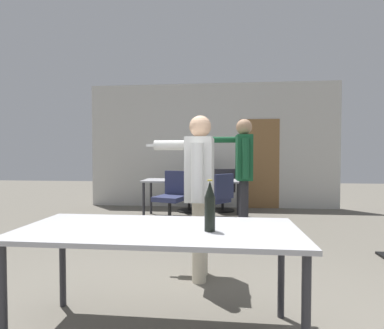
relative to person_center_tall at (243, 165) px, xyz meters
The scene contains 10 objects.
back_wall 2.64m from the person_center_tall, 101.52° to the left, with size 5.80×0.12×2.89m.
conference_table_near 2.69m from the person_center_tall, 105.95° to the right, with size 1.85×0.79×0.74m.
conference_table_far 1.62m from the person_center_tall, 124.15° to the left, with size 1.92×0.71×0.74m.
person_center_tall is the anchor object (origin of this frame).
person_far_watching 1.65m from the person_center_tall, 109.09° to the right, with size 0.75×0.68×1.61m.
office_chair_side_rolled 2.10m from the person_center_tall, 97.98° to the left, with size 0.54×0.59×0.93m.
office_chair_far_right 2.28m from the person_center_tall, 115.73° to the left, with size 0.68×0.65×0.92m.
office_chair_mid_tucked 1.46m from the person_center_tall, 153.29° to the left, with size 0.59×0.63×0.94m.
office_chair_far_left 1.01m from the person_center_tall, 122.87° to the left, with size 0.69×0.68×0.91m.
beer_bottle 2.65m from the person_center_tall, 98.48° to the right, with size 0.07×0.07×0.33m.
Camera 1 is at (0.23, -1.50, 1.22)m, focal length 28.00 mm.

